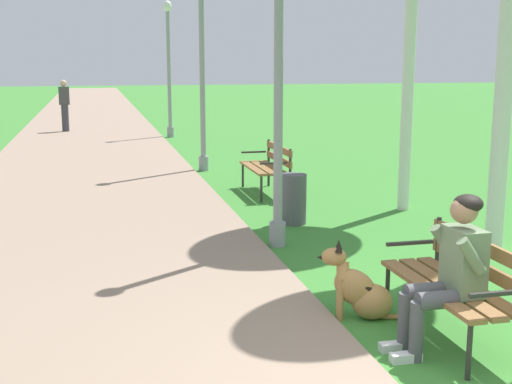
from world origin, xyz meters
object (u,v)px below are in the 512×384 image
at_px(park_bench_near, 459,278).
at_px(pedestrian_distant, 65,106).
at_px(dog_shepherd, 360,290).
at_px(lamp_post_far, 169,68).
at_px(lamp_post_mid, 202,57).
at_px(litter_bin, 293,199).
at_px(lamp_post_near, 279,54).
at_px(park_bench_mid, 269,164).
at_px(person_seated_on_near_bench, 450,268).

height_order(park_bench_near, pedestrian_distant, pedestrian_distant).
xyz_separation_m(dog_shepherd, lamp_post_far, (0.01, 14.83, 1.78)).
height_order(lamp_post_mid, litter_bin, lamp_post_mid).
bearing_deg(lamp_post_near, park_bench_mid, 77.34).
bearing_deg(person_seated_on_near_bench, dog_shepherd, 116.27).
xyz_separation_m(park_bench_near, litter_bin, (-0.16, 4.13, -0.16)).
xyz_separation_m(person_seated_on_near_bench, litter_bin, (0.05, 4.34, -0.33)).
bearing_deg(litter_bin, lamp_post_near, -116.06).
bearing_deg(lamp_post_far, dog_shepherd, -90.02).
bearing_deg(park_bench_near, lamp_post_near, 102.49).
relative_size(lamp_post_far, litter_bin, 5.62).
bearing_deg(pedestrian_distant, lamp_post_near, -78.29).
distance_m(dog_shepherd, lamp_post_mid, 8.68).
distance_m(park_bench_mid, lamp_post_far, 9.25).
relative_size(park_bench_near, lamp_post_far, 0.38).
bearing_deg(person_seated_on_near_bench, park_bench_mid, 87.72).
bearing_deg(park_bench_mid, pedestrian_distant, 108.42).
relative_size(dog_shepherd, lamp_post_near, 0.18).
bearing_deg(pedestrian_distant, park_bench_mid, -71.58).
height_order(park_bench_mid, pedestrian_distant, pedestrian_distant).
distance_m(park_bench_near, park_bench_mid, 6.32).
xyz_separation_m(park_bench_near, pedestrian_distant, (-3.67, 17.52, 0.33)).
height_order(park_bench_near, lamp_post_near, lamp_post_near).
bearing_deg(park_bench_near, lamp_post_mid, 94.03).
height_order(dog_shepherd, lamp_post_mid, lamp_post_mid).
bearing_deg(litter_bin, dog_shepherd, -97.17).
height_order(park_bench_mid, lamp_post_near, lamp_post_near).
bearing_deg(park_bench_near, park_bench_mid, 89.52).
xyz_separation_m(dog_shepherd, litter_bin, (0.45, 3.54, 0.09)).
relative_size(lamp_post_far, pedestrian_distant, 2.39).
bearing_deg(lamp_post_mid, lamp_post_far, 89.67).
xyz_separation_m(person_seated_on_near_bench, lamp_post_near, (-0.47, 3.28, 1.64)).
distance_m(person_seated_on_near_bench, pedestrian_distant, 18.07).
distance_m(park_bench_mid, person_seated_on_near_bench, 6.55).
relative_size(lamp_post_mid, litter_bin, 6.39).
xyz_separation_m(lamp_post_near, pedestrian_distant, (-3.00, 14.45, -1.48)).
distance_m(lamp_post_far, pedestrian_distant, 3.91).
bearing_deg(lamp_post_mid, dog_shepherd, -89.79).
height_order(park_bench_mid, dog_shepherd, park_bench_mid).
distance_m(lamp_post_mid, lamp_post_far, 6.41).
xyz_separation_m(lamp_post_far, litter_bin, (0.44, -11.29, -1.69)).
xyz_separation_m(park_bench_mid, person_seated_on_near_bench, (-0.26, -6.54, 0.17)).
height_order(park_bench_mid, litter_bin, park_bench_mid).
bearing_deg(lamp_post_near, person_seated_on_near_bench, -81.82).
bearing_deg(dog_shepherd, lamp_post_far, 89.98).
bearing_deg(park_bench_mid, litter_bin, -95.52).
distance_m(dog_shepherd, litter_bin, 3.57).
bearing_deg(park_bench_mid, park_bench_near, -90.48).
relative_size(park_bench_mid, dog_shepherd, 1.86).
bearing_deg(dog_shepherd, park_bench_mid, 83.46).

